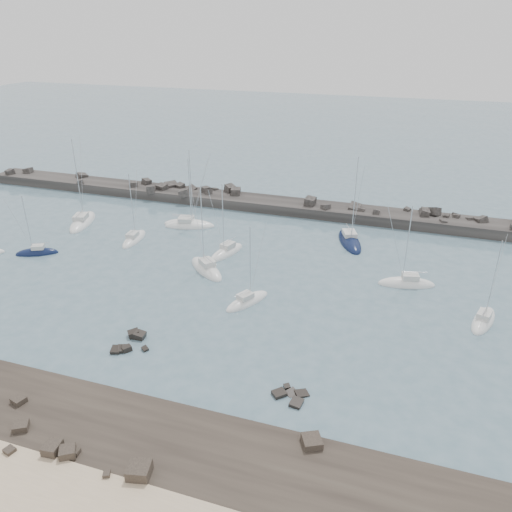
% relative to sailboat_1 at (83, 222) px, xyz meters
% --- Properties ---
extents(ground, '(400.00, 400.00, 0.00)m').
position_rel_sailboat_1_xyz_m(ground, '(32.08, -20.40, -0.14)').
color(ground, slate).
rests_on(ground, ground).
extents(rock_shelf, '(140.00, 12.09, 2.08)m').
position_rel_sailboat_1_xyz_m(rock_shelf, '(31.95, -42.40, -0.12)').
color(rock_shelf, '#2B231E').
rests_on(rock_shelf, ground).
extents(rock_cluster_near, '(3.98, 4.68, 1.43)m').
position_rel_sailboat_1_xyz_m(rock_cluster_near, '(27.27, -29.15, -0.00)').
color(rock_cluster_near, black).
rests_on(rock_cluster_near, ground).
extents(rock_cluster_far, '(3.69, 3.09, 0.90)m').
position_rel_sailboat_1_xyz_m(rock_cluster_far, '(46.41, -31.89, -0.15)').
color(rock_cluster_far, black).
rests_on(rock_cluster_far, ground).
extents(breakwater, '(115.00, 7.18, 5.23)m').
position_rel_sailboat_1_xyz_m(breakwater, '(24.81, 17.62, 0.15)').
color(breakwater, '#2C2927').
rests_on(breakwater, ground).
extents(sailboat_1, '(5.92, 10.57, 15.87)m').
position_rel_sailboat_1_xyz_m(sailboat_1, '(0.00, 0.00, 0.00)').
color(sailboat_1, white).
rests_on(sailboat_1, ground).
extents(sailboat_2, '(6.51, 4.62, 10.19)m').
position_rel_sailboat_1_xyz_m(sailboat_2, '(1.15, -13.04, -0.01)').
color(sailboat_2, '#0E183A').
rests_on(sailboat_2, ground).
extents(sailboat_3, '(3.08, 7.66, 11.84)m').
position_rel_sailboat_1_xyz_m(sailboat_3, '(12.56, -3.73, -0.01)').
color(sailboat_3, white).
rests_on(sailboat_3, ground).
extents(sailboat_4, '(9.44, 4.27, 14.30)m').
position_rel_sailboat_1_xyz_m(sailboat_4, '(18.30, 5.00, -0.01)').
color(sailboat_4, white).
rests_on(sailboat_4, ground).
extents(sailboat_5, '(8.09, 7.50, 13.53)m').
position_rel_sailboat_1_xyz_m(sailboat_5, '(28.10, -9.97, 0.01)').
color(sailboat_5, white).
rests_on(sailboat_5, ground).
extents(sailboat_6, '(4.42, 8.00, 12.27)m').
position_rel_sailboat_1_xyz_m(sailboat_6, '(28.80, -3.82, 0.00)').
color(sailboat_6, white).
rests_on(sailboat_6, ground).
extents(sailboat_7, '(5.14, 7.18, 11.09)m').
position_rel_sailboat_1_xyz_m(sailboat_7, '(36.64, -16.68, -0.02)').
color(sailboat_7, white).
rests_on(sailboat_7, ground).
extents(sailboat_8, '(6.37, 10.16, 15.28)m').
position_rel_sailboat_1_xyz_m(sailboat_8, '(46.12, 6.47, -0.01)').
color(sailboat_8, '#0E183A').
rests_on(sailboat_8, ground).
extents(sailboat_9, '(8.00, 4.04, 12.32)m').
position_rel_sailboat_1_xyz_m(sailboat_9, '(55.65, -5.48, 0.00)').
color(sailboat_9, white).
rests_on(sailboat_9, ground).
extents(sailboat_10, '(4.17, 7.36, 11.29)m').
position_rel_sailboat_1_xyz_m(sailboat_10, '(64.83, -12.11, -0.00)').
color(sailboat_10, white).
rests_on(sailboat_10, ground).
extents(sailboat_13, '(8.55, 4.50, 13.05)m').
position_rel_sailboat_1_xyz_m(sailboat_13, '(18.45, 4.27, 0.00)').
color(sailboat_13, white).
rests_on(sailboat_13, ground).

